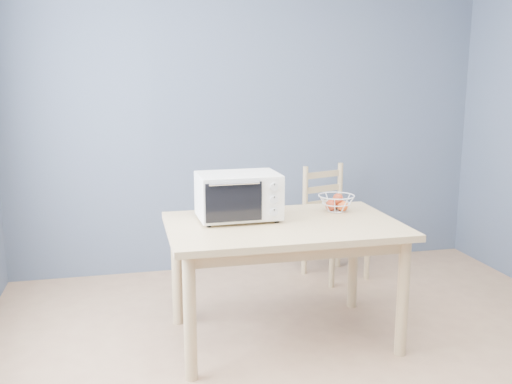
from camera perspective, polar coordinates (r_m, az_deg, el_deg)
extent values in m
cube|color=#4F5A6D|center=(4.79, -0.50, 7.67)|extent=(4.00, 0.01, 2.60)
cube|color=tan|center=(3.47, 2.77, -3.41)|extent=(1.40, 0.90, 0.04)
cylinder|color=tan|center=(3.13, -6.62, -12.41)|extent=(0.07, 0.07, 0.71)
cylinder|color=tan|center=(3.48, 14.45, -10.22)|extent=(0.07, 0.07, 0.71)
cylinder|color=tan|center=(3.82, -7.91, -7.97)|extent=(0.07, 0.07, 0.71)
cylinder|color=tan|center=(4.11, 9.69, -6.61)|extent=(0.07, 0.07, 0.71)
cube|color=white|center=(3.50, -1.78, -0.33)|extent=(0.50, 0.34, 0.28)
cube|color=black|center=(3.49, -2.84, -0.43)|extent=(0.33, 0.30, 0.21)
cube|color=black|center=(3.32, -2.23, -1.02)|extent=(0.34, 0.02, 0.23)
cylinder|color=silver|center=(3.28, -2.17, 0.83)|extent=(0.30, 0.02, 0.02)
cube|color=white|center=(3.39, 1.74, -0.72)|extent=(0.14, 0.01, 0.25)
cylinder|color=black|center=(3.37, -4.76, -3.37)|extent=(0.03, 0.03, 0.02)
cylinder|color=black|center=(3.46, 2.08, -2.93)|extent=(0.03, 0.03, 0.02)
cylinder|color=black|center=(3.61, -5.46, -2.37)|extent=(0.03, 0.03, 0.02)
cylinder|color=black|center=(3.70, 0.95, -1.98)|extent=(0.03, 0.03, 0.02)
cylinder|color=silver|center=(3.36, 1.82, 0.52)|extent=(0.05, 0.02, 0.05)
cylinder|color=silver|center=(3.38, 1.81, -0.77)|extent=(0.05, 0.02, 0.05)
cylinder|color=silver|center=(3.39, 1.80, -2.04)|extent=(0.05, 0.02, 0.05)
torus|color=white|center=(3.75, 8.05, -0.36)|extent=(0.30, 0.30, 0.01)
torus|color=white|center=(3.76, 8.03, -1.12)|extent=(0.23, 0.23, 0.01)
torus|color=white|center=(3.77, 8.00, -1.88)|extent=(0.14, 0.14, 0.01)
sphere|color=red|center=(3.76, 7.51, -1.32)|extent=(0.07, 0.07, 0.07)
sphere|color=#E0541A|center=(3.76, 8.65, -1.39)|extent=(0.07, 0.07, 0.07)
sphere|color=#DD8255|center=(3.81, 7.83, -1.22)|extent=(0.07, 0.07, 0.07)
sphere|color=red|center=(3.75, 8.20, -0.65)|extent=(0.07, 0.07, 0.07)
cube|color=tan|center=(4.67, 8.02, -2.90)|extent=(0.54, 0.54, 0.03)
cylinder|color=tan|center=(4.49, 7.62, -6.70)|extent=(0.04, 0.04, 0.45)
cylinder|color=tan|center=(4.72, 11.06, -5.91)|extent=(0.04, 0.04, 0.45)
cylinder|color=tan|center=(4.76, 4.85, -5.56)|extent=(0.04, 0.04, 0.45)
cylinder|color=tan|center=(4.98, 8.23, -4.88)|extent=(0.04, 0.04, 0.45)
cylinder|color=tan|center=(4.65, 4.95, -0.21)|extent=(0.04, 0.04, 0.45)
cylinder|color=tan|center=(4.87, 8.38, 0.25)|extent=(0.04, 0.04, 0.45)
cube|color=tan|center=(4.78, 6.68, -1.11)|extent=(0.35, 0.13, 0.05)
cube|color=tan|center=(4.75, 6.71, 0.32)|extent=(0.35, 0.13, 0.05)
cube|color=tan|center=(4.73, 6.75, 1.76)|extent=(0.35, 0.13, 0.05)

